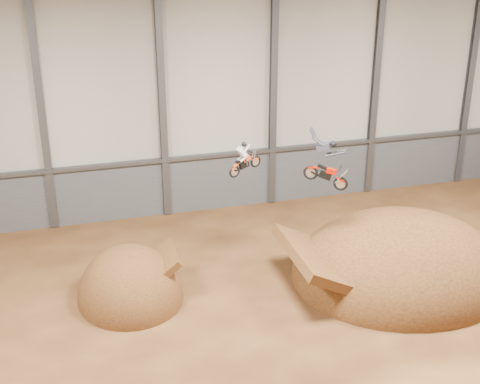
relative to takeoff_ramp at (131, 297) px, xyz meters
name	(u,v)px	position (x,y,z in m)	size (l,w,h in m)	color
floor	(304,346)	(6.67, -5.89, 0.00)	(40.00, 40.00, 0.00)	#462712
back_wall	(218,98)	(6.67, 9.11, 7.00)	(40.00, 0.10, 14.00)	#BEB6A8
ceiling	(319,11)	(6.67, -5.89, 14.00)	(40.00, 40.00, 0.00)	black
lower_band_back	(220,181)	(6.67, 9.01, 1.75)	(39.80, 0.18, 3.50)	#505157
steel_rail	(220,155)	(6.67, 8.86, 3.55)	(39.80, 0.35, 0.20)	#47494F
steel_column_1	(41,112)	(-3.33, 8.91, 7.00)	(0.40, 0.36, 13.90)	#47494F
steel_column_2	(162,103)	(3.33, 8.91, 7.00)	(0.40, 0.36, 13.90)	#47494F
steel_column_3	(273,95)	(10.00, 8.91, 7.00)	(0.40, 0.36, 13.90)	#47494F
steel_column_4	(375,87)	(16.67, 8.91, 7.00)	(0.40, 0.36, 13.90)	#47494F
steel_column_5	(469,81)	(23.33, 8.91, 7.00)	(0.40, 0.36, 13.90)	#47494F
takeoff_ramp	(131,297)	(0.00, 0.00, 0.00)	(5.03, 5.81, 5.03)	#3F230F
landing_ramp	(399,276)	(13.40, -1.69, 0.00)	(11.13, 9.85, 6.42)	#3F230F
fmx_rider_a	(246,155)	(6.05, 1.01, 6.32)	(1.87, 0.71, 1.69)	red
fmx_rider_b	(325,160)	(9.30, -0.92, 6.47)	(2.89, 0.83, 2.48)	#AE0D00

